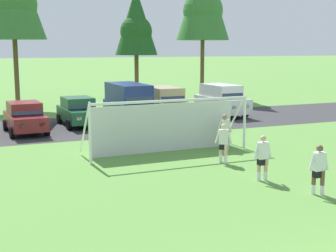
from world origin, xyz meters
The scene contains 14 objects.
ground_plane centered at (0.00, 15.00, 0.00)m, with size 400.00×400.00×0.00m, color #598C3D.
parking_lot_strip centered at (0.00, 22.12, 0.00)m, with size 52.00×8.40×0.01m, color #333335.
soccer_goal centered at (0.87, 13.73, 1.29)m, with size 7.45×2.04×2.57m.
player_striker_near centered at (2.31, 8.15, 0.82)m, with size 0.74×0.27×1.64m.
player_midfield_center centered at (3.65, 13.30, 0.82)m, with size 0.73×0.34×1.64m.
player_defender_far centered at (3.04, 6.07, 0.82)m, with size 0.73×0.32×1.64m.
player_winger_left centered at (2.29, 10.96, 0.82)m, with size 0.65×0.49×1.64m.
parked_car_slot_far_left centered at (-4.44, 21.30, 0.88)m, with size 2.22×4.30×1.72m.
parked_car_slot_left centered at (-1.17, 22.69, 0.88)m, with size 2.16×4.27×1.72m.
parked_car_slot_center_left centered at (1.76, 21.81, 1.34)m, with size 2.25×4.83×2.52m.
parked_car_slot_center centered at (4.49, 22.76, 1.11)m, with size 2.20×4.63×2.16m.
parked_car_slot_center_right centered at (8.94, 23.10, 1.11)m, with size 2.31×4.69×2.16m.
tree_center_back centered at (6.25, 33.42, 6.69)m, with size 3.65×3.65×9.74m.
tree_mid_right centered at (12.74, 33.69, 8.86)m, with size 4.83×4.83×12.87m.
Camera 1 is at (-7.12, -5.70, 4.71)m, focal length 50.68 mm.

